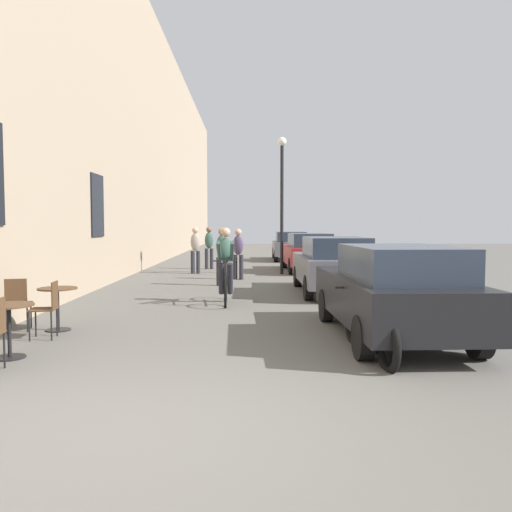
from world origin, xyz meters
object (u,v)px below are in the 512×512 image
object	(u,v)px
street_lamp	(282,188)
parked_motorcycle	(369,326)
cafe_chair_mid_toward_wall	(17,301)
pedestrian_far	(195,248)
parked_car_third	(308,252)
cyclist_on_bicycle	(226,267)
cafe_table_near	(9,319)
parked_car_nearest	(393,290)
cafe_chair_mid_toward_street	(48,306)
pedestrian_furthest	(209,245)
parked_car_second	(333,264)
pedestrian_mid	(238,251)
pedestrian_near	(222,253)
cafe_table_mid	(58,300)
parked_car_fourth	(290,245)

from	to	relation	value
street_lamp	parked_motorcycle	size ratio (longest dim) A/B	2.28
parked_motorcycle	street_lamp	bearing A→B (deg)	92.13
cafe_chair_mid_toward_wall	pedestrian_far	bearing A→B (deg)	79.45
parked_car_third	cyclist_on_bicycle	bearing A→B (deg)	-109.37
cafe_table_near	cyclist_on_bicycle	bearing A→B (deg)	61.05
parked_car_nearest	cafe_chair_mid_toward_street	bearing A→B (deg)	179.00
cafe_chair_mid_toward_street	pedestrian_furthest	xyz separation A→B (m)	(1.54, 12.67, 0.44)
pedestrian_far	parked_car_second	size ratio (longest dim) A/B	0.41
pedestrian_furthest	street_lamp	distance (m)	4.13
cafe_table_near	pedestrian_mid	bearing A→B (deg)	73.92
parked_car_third	parked_motorcycle	bearing A→B (deg)	-92.93
pedestrian_near	pedestrian_far	distance (m)	3.94
cafe_chair_mid_toward_street	pedestrian_near	xyz separation A→B (m)	(2.35, 6.97, 0.43)
cafe_table_mid	street_lamp	distance (m)	11.14
pedestrian_mid	parked_motorcycle	bearing A→B (deg)	-78.64
cyclist_on_bicycle	pedestrian_far	distance (m)	7.24
cyclist_on_bicycle	parked_car_third	xyz separation A→B (m)	(2.80, 7.97, -0.05)
cafe_table_near	pedestrian_near	bearing A→B (deg)	73.55
pedestrian_near	street_lamp	size ratio (longest dim) A/B	0.34
street_lamp	parked_car_fourth	world-z (taller)	street_lamp
cafe_table_mid	cyclist_on_bicycle	xyz separation A→B (m)	(2.68, 3.02, 0.29)
street_lamp	pedestrian_furthest	bearing A→B (deg)	142.29
cafe_chair_mid_toward_wall	street_lamp	bearing A→B (deg)	63.24
cafe_table_mid	cafe_chair_mid_toward_street	world-z (taller)	cafe_chair_mid_toward_street
pedestrian_mid	parked_car_second	xyz separation A→B (m)	(2.52, -3.46, -0.17)
parked_car_nearest	parked_motorcycle	bearing A→B (deg)	-120.61
cafe_table_mid	parked_car_nearest	bearing A→B (deg)	-7.37
cafe_chair_mid_toward_wall	pedestrian_far	distance (m)	10.38
pedestrian_furthest	street_lamp	size ratio (longest dim) A/B	0.35
cyclist_on_bicycle	parked_car_second	world-z (taller)	cyclist_on_bicycle
cafe_chair_mid_toward_street	street_lamp	xyz separation A→B (m)	(4.32, 10.52, 2.59)
cafe_chair_mid_toward_street	cyclist_on_bicycle	world-z (taller)	cyclist_on_bicycle
cafe_chair_mid_toward_wall	pedestrian_near	size ratio (longest dim) A/B	0.53
cafe_table_mid	pedestrian_furthest	world-z (taller)	pedestrian_furthest
cyclist_on_bicycle	pedestrian_far	size ratio (longest dim) A/B	1.04
pedestrian_near	pedestrian_mid	bearing A→B (deg)	75.69
pedestrian_far	street_lamp	distance (m)	3.81
cafe_chair_mid_toward_wall	parked_car_nearest	size ratio (longest dim) A/B	0.21
cyclist_on_bicycle	street_lamp	world-z (taller)	street_lamp
cyclist_on_bicycle	street_lamp	bearing A→B (deg)	75.99
cafe_table_near	pedestrian_mid	xyz separation A→B (m)	(2.84, 9.87, 0.41)
cafe_table_near	parked_car_third	bearing A→B (deg)	66.85
parked_car_nearest	parked_motorcycle	world-z (taller)	parked_car_nearest
cafe_table_mid	cafe_chair_mid_toward_wall	distance (m)	0.64
cafe_table_near	cafe_chair_mid_toward_wall	world-z (taller)	cafe_chair_mid_toward_wall
cafe_table_mid	street_lamp	bearing A→B (deg)	66.07
cafe_table_mid	pedestrian_furthest	size ratio (longest dim) A/B	0.42
cyclist_on_bicycle	parked_car_fourth	world-z (taller)	cyclist_on_bicycle
parked_motorcycle	parked_car_fourth	bearing A→B (deg)	88.58
street_lamp	parked_car_third	distance (m)	2.80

